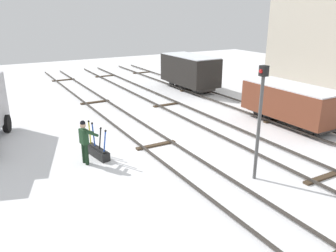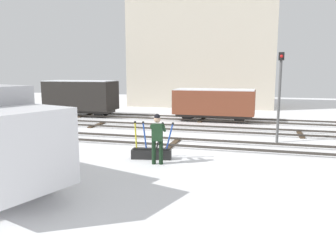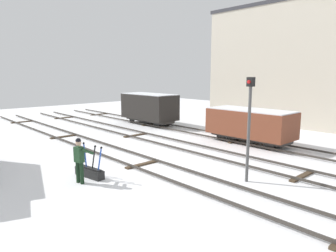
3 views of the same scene
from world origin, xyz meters
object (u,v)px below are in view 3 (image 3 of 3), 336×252
freight_car_back_track (250,124)px  freight_car_far_end (149,107)px  rail_worker (80,158)px  switch_lever_frame (90,171)px  signal_post (249,120)px

freight_car_back_track → freight_car_far_end: (-9.90, -0.00, 0.25)m
rail_worker → freight_car_far_end: 14.46m
switch_lever_frame → rail_worker: (0.43, -0.61, 0.79)m
switch_lever_frame → signal_post: 6.85m
signal_post → freight_car_back_track: bearing=122.0°
signal_post → freight_car_far_end: signal_post is taller
switch_lever_frame → rail_worker: size_ratio=0.89×
rail_worker → signal_post: 6.77m
switch_lever_frame → freight_car_far_end: size_ratio=0.32×
freight_car_back_track → freight_car_far_end: freight_car_far_end is taller
rail_worker → freight_car_far_end: size_ratio=0.35×
signal_post → freight_car_far_end: bearing=156.2°
rail_worker → switch_lever_frame: bearing=115.4°
switch_lever_frame → freight_car_far_end: bearing=120.9°
freight_car_far_end → signal_post: bearing=-24.2°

